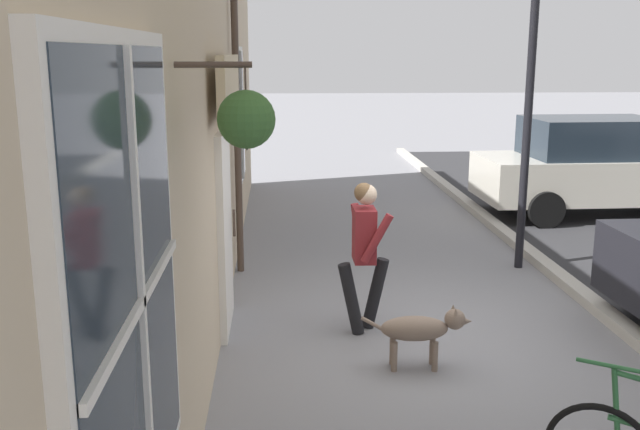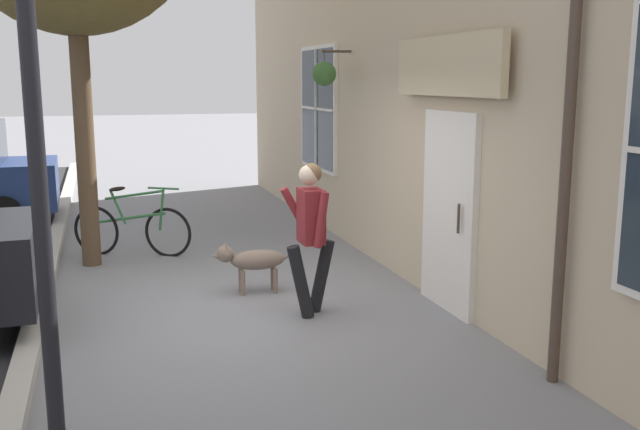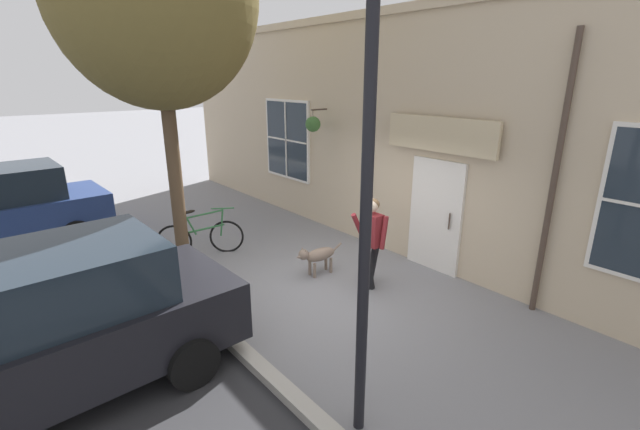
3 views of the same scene
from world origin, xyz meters
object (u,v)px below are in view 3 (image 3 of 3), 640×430
Objects in this scene: parked_car_mid_block at (43,329)px; leaning_bicycle at (201,237)px; dog_on_leash at (318,255)px; street_lamp at (369,120)px; pedestrian_walking at (372,235)px.

leaning_bicycle is at bearing -137.70° from parked_car_mid_block.
street_lamp reaches higher than dog_on_leash.
leaning_bicycle is 6.08m from street_lamp.
pedestrian_walking is at bearing -138.21° from street_lamp.
dog_on_leash is at bearing -122.68° from street_lamp.
dog_on_leash is 2.58m from leaning_bicycle.
parked_car_mid_block is 4.14m from street_lamp.
parked_car_mid_block is (4.32, 0.54, 0.49)m from dog_on_leash.
parked_car_mid_block is at bearing -47.23° from street_lamp.
parked_car_mid_block reaches higher than leaning_bicycle.
leaning_bicycle is at bearing -62.83° from pedestrian_walking.
leaning_bicycle is (1.23, -2.27, -0.01)m from dog_on_leash.
leaning_bicycle reaches higher than dog_on_leash.
street_lamp is at bearing 132.77° from parked_car_mid_block.
pedestrian_walking is 1.55× the size of dog_on_leash.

